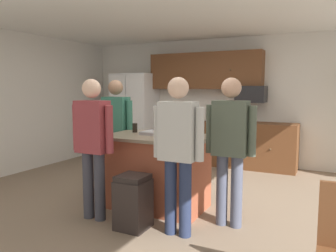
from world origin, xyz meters
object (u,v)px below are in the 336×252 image
Objects in this scene: person_guest_right at (93,140)px; glass_short_whisky at (184,131)px; person_host_foreground at (230,142)px; glass_stout_tall at (135,128)px; tumbler_amber at (187,133)px; trash_bin at (133,202)px; refrigerator at (135,116)px; microwave_over_range at (251,94)px; person_guest_left at (116,127)px; person_elder_center at (178,146)px; serving_tray at (159,133)px; kitchen_island at (158,171)px.

glass_short_whisky is at bearing -17.79° from person_guest_right.
person_host_foreground is 1.47m from glass_stout_tall.
tumbler_amber is 1.02m from trash_bin.
refrigerator is 11.45× the size of glass_short_whisky.
glass_stout_tall is (-1.00, -2.66, -0.43)m from microwave_over_range.
person_guest_right reaches higher than tumbler_amber.
glass_short_whisky is at bearing 4.53° from person_guest_left.
person_guest_right is at bearing -94.51° from glass_stout_tall.
person_elder_center is (1.09, 0.04, 0.00)m from person_guest_right.
microwave_over_range is 2.87m from glass_short_whisky.
serving_tray is at bearing 3.89° from person_guest_right.
serving_tray is (0.48, 0.76, 0.01)m from person_guest_right.
refrigerator is at bearing 121.71° from trash_bin.
glass_stout_tall reaches higher than serving_tray.
kitchen_island is at bearing 0.00° from person_elder_center.
glass_short_whisky is (0.88, 0.65, 0.07)m from person_guest_right.
tumbler_amber is (-0.10, -2.92, -0.42)m from microwave_over_range.
kitchen_island is (-0.57, -2.80, -0.97)m from microwave_over_range.
refrigerator is 1.39× the size of kitchen_island.
glass_short_whisky is 0.38× the size of serving_tray.
tumbler_amber reaches higher than trash_bin.
serving_tray is at bearing 106.18° from kitchen_island.
person_host_foreground is (1.51, 0.52, 0.01)m from person_guest_right.
person_guest_left is at bearing 154.21° from glass_stout_tall.
glass_short_whisky is at bearing -93.78° from microwave_over_range.
glass_short_whisky is at bearing -6.02° from kitchen_island.
person_guest_left is 1.99m from person_host_foreground.
microwave_over_range is at bearing 2.60° from refrigerator.
person_elder_center is 1.29m from glass_stout_tall.
person_guest_left is 0.53m from glass_stout_tall.
tumbler_amber is at bearing 4.62° from person_host_foreground.
kitchen_island is at bearing -52.87° from refrigerator.
person_guest_right is 0.99× the size of person_guest_left.
person_host_foreground is at bearing -9.50° from kitchen_island.
person_host_foreground is at bearing -83.54° from person_elder_center.
microwave_over_range is 3.73m from trash_bin.
person_guest_left is (-0.41, 1.06, 0.01)m from person_guest_right.
person_elder_center is 0.85m from trash_bin.
person_guest_right is at bearing 50.00° from person_elder_center.
tumbler_amber is at bearing -23.70° from person_guest_right.
person_host_foreground is at bearing 6.45° from person_guest_left.
person_host_foreground is (0.44, -2.97, -0.48)m from microwave_over_range.
refrigerator reaches higher than person_elder_center.
person_elder_center reaches higher than trash_bin.
person_guest_right is 0.87m from trash_bin.
person_guest_right is 0.90m from serving_tray.
glass_short_whisky reaches higher than trash_bin.
microwave_over_range is 2.83m from serving_tray.
glass_stout_tall is at bearing -2.59° from person_host_foreground.
glass_short_whisky reaches higher than kitchen_island.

